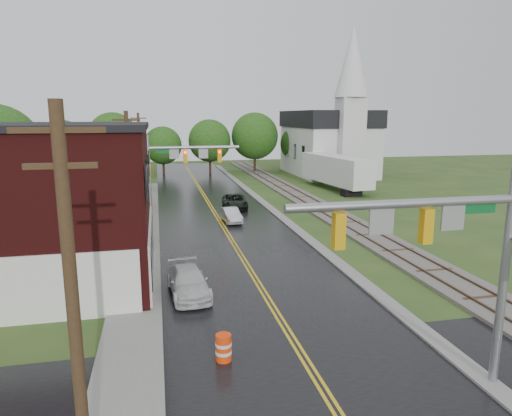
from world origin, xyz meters
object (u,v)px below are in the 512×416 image
object	(u,v)px
traffic_signal_far	(176,163)
pickup_white	(188,282)
tree_left_c	(67,157)
tree_left_e	(122,149)
utility_pole_b	(129,175)
utility_pole_a	(73,306)
utility_pole_c	(140,151)
semi_trailer	(336,170)
sedan_silver	(231,215)
traffic_signal_near	(447,242)
suv_dark	(235,201)
brick_building	(6,207)
church	(331,136)
construction_barrel	(224,348)

from	to	relation	value
traffic_signal_far	pickup_white	world-z (taller)	traffic_signal_far
tree_left_c	tree_left_e	xyz separation A→B (m)	(5.00, 6.00, 0.30)
utility_pole_b	utility_pole_a	bearing A→B (deg)	-90.00
utility_pole_c	semi_trailer	xyz separation A→B (m)	(22.61, -2.85, -2.35)
sedan_silver	traffic_signal_near	bearing A→B (deg)	-88.82
semi_trailer	traffic_signal_near	bearing A→B (deg)	-107.48
tree_left_c	semi_trailer	bearing A→B (deg)	2.43
tree_left_e	tree_left_c	bearing A→B (deg)	-129.81
traffic_signal_near	tree_left_e	xyz separation A→B (m)	(-12.32, 43.90, -0.16)
tree_left_c	traffic_signal_near	bearing A→B (deg)	-65.44
suv_dark	sedan_silver	xyz separation A→B (m)	(-1.30, -5.64, -0.07)
traffic_signal_near	suv_dark	size ratio (longest dim) A/B	1.55
brick_building	semi_trailer	bearing A→B (deg)	42.76
utility_pole_b	tree_left_c	world-z (taller)	utility_pole_b
tree_left_e	sedan_silver	bearing A→B (deg)	-63.00
church	construction_barrel	bearing A→B (deg)	-115.27
brick_building	construction_barrel	bearing A→B (deg)	-45.37
traffic_signal_near	tree_left_e	distance (m)	45.59
utility_pole_c	tree_left_e	world-z (taller)	utility_pole_c
semi_trailer	sedan_silver	bearing A→B (deg)	-136.26
traffic_signal_near	sedan_silver	distance (m)	25.37
utility_pole_a	tree_left_e	bearing A→B (deg)	92.55
utility_pole_b	suv_dark	xyz separation A→B (m)	(8.96, 10.49, -4.06)
sedan_silver	semi_trailer	world-z (taller)	semi_trailer
tree_left_c	semi_trailer	size ratio (longest dim) A/B	0.59
traffic_signal_near	utility_pole_b	xyz separation A→B (m)	(-10.27, 20.00, -0.25)
traffic_signal_far	utility_pole_b	bearing A→B (deg)	-123.68
tree_left_c	tree_left_e	size ratio (longest dim) A/B	0.94
semi_trailer	construction_barrel	xyz separation A→B (m)	(-18.68, -35.88, -1.86)
traffic_signal_far	semi_trailer	size ratio (longest dim) A/B	0.56
church	pickup_white	bearing A→B (deg)	-119.46
traffic_signal_near	sedan_silver	size ratio (longest dim) A/B	2.06
traffic_signal_far	semi_trailer	world-z (taller)	traffic_signal_far
tree_left_e	pickup_white	size ratio (longest dim) A/B	1.84
utility_pole_a	pickup_white	world-z (taller)	utility_pole_a
suv_dark	traffic_signal_far	bearing A→B (deg)	-131.20
utility_pole_a	brick_building	bearing A→B (deg)	110.75
traffic_signal_near	utility_pole_c	bearing A→B (deg)	103.74
traffic_signal_near	sedan_silver	world-z (taller)	traffic_signal_near
brick_building	traffic_signal_near	bearing A→B (deg)	-39.17
traffic_signal_near	brick_building	bearing A→B (deg)	140.83
utility_pole_c	suv_dark	bearing A→B (deg)	-52.12
sedan_silver	brick_building	bearing A→B (deg)	-143.21
church	suv_dark	world-z (taller)	church
traffic_signal_far	utility_pole_b	xyz separation A→B (m)	(-3.33, -5.00, -0.25)
brick_building	suv_dark	distance (m)	23.07
suv_dark	utility_pole_b	bearing A→B (deg)	-125.99
traffic_signal_far	utility_pole_a	world-z (taller)	utility_pole_a
suv_dark	church	bearing A→B (deg)	54.49
construction_barrel	sedan_silver	bearing A→B (deg)	80.17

